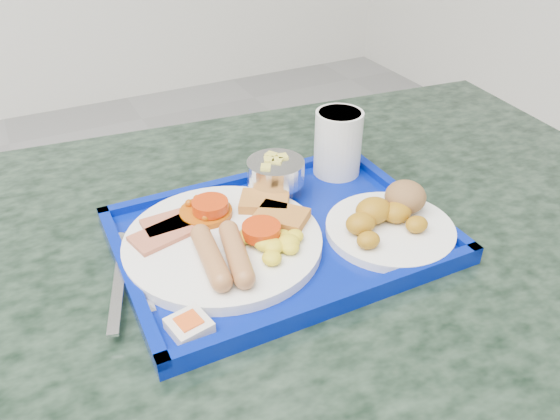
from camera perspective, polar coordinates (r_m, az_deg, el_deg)
name	(u,v)px	position (r m, az deg, el deg)	size (l,w,h in m)	color
table	(289,325)	(0.92, 0.92, -11.91)	(1.31, 0.94, 0.77)	gray
tray	(280,237)	(0.76, 0.00, -2.85)	(0.44, 0.32, 0.03)	#03178E
main_plate	(228,238)	(0.73, -5.44, -2.91)	(0.27, 0.27, 0.04)	white
bread_plate	(390,219)	(0.77, 11.45, -0.97)	(0.18, 0.18, 0.06)	white
fruit_bowl	(276,172)	(0.82, -0.46, 3.94)	(0.09, 0.09, 0.06)	silver
juice_cup	(338,141)	(0.88, 6.09, 7.18)	(0.08, 0.08, 0.11)	white
spoon	(126,251)	(0.75, -15.79, -4.13)	(0.03, 0.17, 0.01)	silver
knife	(119,279)	(0.71, -16.44, -6.89)	(0.01, 0.19, 0.00)	silver
jam_packet	(189,326)	(0.62, -9.47, -11.85)	(0.05, 0.05, 0.02)	silver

